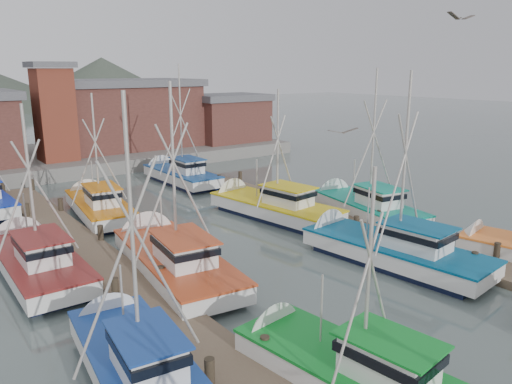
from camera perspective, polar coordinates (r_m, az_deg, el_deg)
ground at (r=21.45m, az=10.54°, el=-11.68°), size 260.00×260.00×0.00m
dock_left at (r=20.53m, az=-12.03°, el=-12.32°), size 2.30×46.00×1.50m
dock_right at (r=28.78m, az=14.08°, el=-4.66°), size 2.30×46.00×1.50m
quay at (r=52.59m, az=-20.65°, el=3.65°), size 44.00×16.00×1.20m
shed_center at (r=54.07m, az=-14.89°, el=8.72°), size 14.84×9.54×6.90m
shed_right at (r=56.70m, az=-3.22°, el=8.51°), size 8.48×6.36×5.20m
lookout_tower at (r=47.63m, az=-22.06°, el=8.57°), size 3.60×3.60×8.50m
boat_4 at (r=15.60m, az=10.02°, el=-19.38°), size 3.50×8.51×7.44m
boat_5 at (r=25.17m, az=14.47°, el=-6.27°), size 4.02×9.90×9.98m
boat_6 at (r=16.20m, az=-13.76°, el=-18.18°), size 3.72×8.39×9.29m
boat_8 at (r=23.54m, az=-9.68°, el=-7.45°), size 4.37×10.32×9.61m
boat_9 at (r=31.74m, az=1.43°, el=-1.60°), size 4.20×9.92×8.88m
boat_10 at (r=25.20m, az=-23.93°, el=-7.04°), size 3.60×9.35×8.59m
boat_11 at (r=32.43m, az=12.05°, el=-1.57°), size 4.40×9.34×10.01m
boat_12 at (r=33.40m, az=-17.64°, el=-1.48°), size 3.76×9.05×8.51m
boat_13 at (r=41.63m, az=-8.85°, el=2.00°), size 4.09×9.08×10.33m
gull_near at (r=17.15m, az=22.40°, el=17.98°), size 1.55×0.64×0.24m
gull_far at (r=20.28m, az=9.94°, el=6.79°), size 1.55×0.64×0.24m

